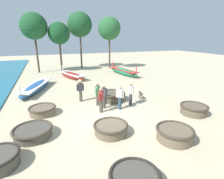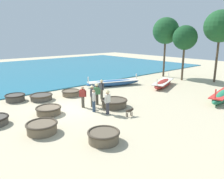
% 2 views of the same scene
% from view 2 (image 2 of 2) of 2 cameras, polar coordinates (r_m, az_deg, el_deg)
% --- Properties ---
extents(ground_plane, '(80.00, 80.00, 0.00)m').
position_cam_2_polar(ground_plane, '(15.91, -11.42, -5.15)').
color(ground_plane, '#C6B793').
extents(sea, '(28.00, 52.00, 0.10)m').
position_cam_2_polar(sea, '(35.14, -21.79, 4.55)').
color(sea, teal).
rests_on(sea, ground).
extents(coracle_center, '(1.82, 1.82, 0.48)m').
position_cam_2_polar(coracle_center, '(18.72, -17.99, -1.85)').
color(coracle_center, '#4C473F').
rests_on(coracle_center, ground).
extents(coracle_weathered, '(1.70, 1.70, 0.59)m').
position_cam_2_polar(coracle_weathered, '(12.50, -17.84, -9.37)').
color(coracle_weathered, brown).
rests_on(coracle_weathered, ground).
extents(coracle_far_right, '(1.60, 1.60, 0.49)m').
position_cam_2_polar(coracle_far_right, '(19.42, -10.68, -0.84)').
color(coracle_far_right, brown).
rests_on(coracle_far_right, ground).
extents(coracle_beside_post, '(1.63, 1.63, 0.57)m').
position_cam_2_polar(coracle_beside_post, '(10.98, -2.21, -12.05)').
color(coracle_beside_post, brown).
rests_on(coracle_beside_post, ground).
extents(coracle_front_right, '(1.69, 1.69, 0.51)m').
position_cam_2_polar(coracle_front_right, '(15.24, -16.25, -5.19)').
color(coracle_front_right, brown).
rests_on(coracle_front_right, ground).
extents(coracle_nearest, '(1.96, 1.96, 0.59)m').
position_cam_2_polar(coracle_nearest, '(16.07, 0.58, -3.47)').
color(coracle_nearest, brown).
rests_on(coracle_nearest, ground).
extents(coracle_upturned, '(1.55, 1.55, 0.55)m').
position_cam_2_polar(coracle_upturned, '(19.15, -23.97, -1.92)').
color(coracle_upturned, '#4C473F').
rests_on(coracle_upturned, ground).
extents(long_boat_blue_hull, '(3.03, 5.90, 1.13)m').
position_cam_2_polar(long_boat_blue_hull, '(22.87, 0.32, 1.77)').
color(long_boat_blue_hull, '#285693').
rests_on(long_boat_blue_hull, ground).
extents(long_boat_ochre_hull, '(2.75, 4.87, 1.17)m').
position_cam_2_polar(long_boat_ochre_hull, '(23.16, 13.20, 1.58)').
color(long_boat_ochre_hull, maroon).
rests_on(long_boat_ochre_hull, ground).
extents(long_boat_red_hull, '(1.83, 5.63, 1.39)m').
position_cam_2_polar(long_boat_red_hull, '(19.95, 27.12, -1.37)').
color(long_boat_red_hull, '#237551').
rests_on(long_boat_red_hull, ground).
extents(fisherman_by_coracle, '(0.39, 0.42, 1.67)m').
position_cam_2_polar(fisherman_by_coracle, '(15.94, -5.21, -1.30)').
color(fisherman_by_coracle, '#4C473D').
rests_on(fisherman_by_coracle, ground).
extents(fisherman_hauling, '(0.53, 0.36, 1.67)m').
position_cam_2_polar(fisherman_hauling, '(17.91, -2.74, 0.42)').
color(fisherman_hauling, '#4C473D').
rests_on(fisherman_hauling, ground).
extents(fisherman_standing_right, '(0.36, 0.52, 1.67)m').
position_cam_2_polar(fisherman_standing_right, '(14.45, -1.16, -2.84)').
color(fisherman_standing_right, '#383842').
rests_on(fisherman_standing_right, ground).
extents(fisherman_crouching, '(0.39, 0.43, 1.57)m').
position_cam_2_polar(fisherman_crouching, '(15.97, -7.65, -1.79)').
color(fisherman_crouching, '#4C473D').
rests_on(fisherman_crouching, ground).
extents(fisherman_standing_left, '(0.44, 0.38, 1.57)m').
position_cam_2_polar(fisherman_standing_left, '(14.98, -4.78, -2.77)').
color(fisherman_standing_left, '#2D425B').
rests_on(fisherman_standing_left, ground).
extents(fisherman_with_hat, '(0.38, 0.43, 1.67)m').
position_cam_2_polar(fisherman_with_hat, '(16.49, -3.97, -0.76)').
color(fisherman_with_hat, '#4C473D').
rests_on(fisherman_with_hat, ground).
extents(dog, '(0.28, 0.68, 0.55)m').
position_cam_2_polar(dog, '(14.27, 4.65, -5.58)').
color(dog, '#3D3328').
rests_on(dog, ground).
extents(tree_center, '(3.23, 3.23, 7.35)m').
position_cam_2_polar(tree_center, '(28.67, 13.87, 14.64)').
color(tree_center, '#4C3D2D').
rests_on(tree_center, ground).
extents(tree_right_mid, '(3.44, 3.44, 7.85)m').
position_cam_2_polar(tree_right_mid, '(27.03, 26.45, 14.54)').
color(tree_right_mid, '#4C3D2D').
rests_on(tree_right_mid, ground).
extents(tree_tall_back, '(2.76, 2.76, 6.30)m').
position_cam_2_polar(tree_tall_back, '(26.84, 18.51, 12.66)').
color(tree_tall_back, '#4C3D2D').
rests_on(tree_tall_back, ground).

